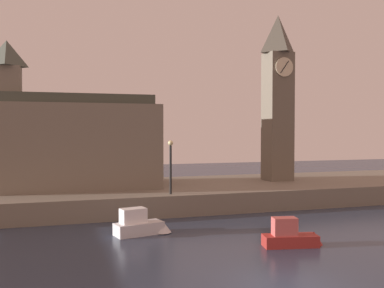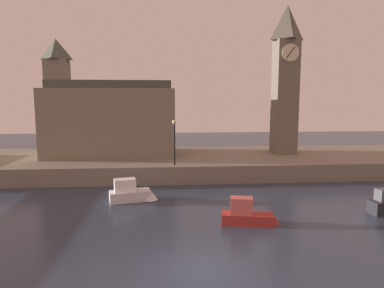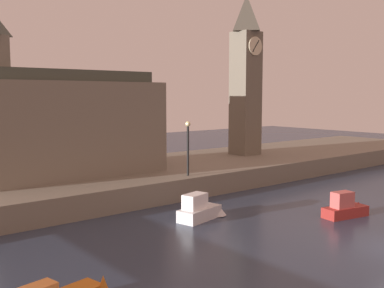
{
  "view_description": "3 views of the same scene",
  "coord_description": "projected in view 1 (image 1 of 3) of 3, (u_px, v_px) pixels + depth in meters",
  "views": [
    {
      "loc": [
        -8.6,
        -15.2,
        6.03
      ],
      "look_at": [
        1.36,
        16.47,
        4.95
      ],
      "focal_mm": 41.77,
      "sensor_mm": 36.0,
      "label": 1
    },
    {
      "loc": [
        -1.41,
        -12.49,
        6.78
      ],
      "look_at": [
        1.02,
        17.75,
        2.89
      ],
      "focal_mm": 31.11,
      "sensor_mm": 36.0,
      "label": 2
    },
    {
      "loc": [
        -20.45,
        -9.59,
        7.09
      ],
      "look_at": [
        1.14,
        16.77,
        3.43
      ],
      "focal_mm": 43.1,
      "sensor_mm": 36.0,
      "label": 3
    }
  ],
  "objects": [
    {
      "name": "ground_plane",
      "position": [
        286.0,
        285.0,
        17.27
      ],
      "size": [
        120.0,
        120.0,
        0.0
      ],
      "primitive_type": "plane",
      "color": "#2D384C"
    },
    {
      "name": "far_embankment",
      "position": [
        163.0,
        194.0,
        36.31
      ],
      "size": [
        70.0,
        12.0,
        1.5
      ],
      "primitive_type": "cube",
      "color": "slate",
      "rests_on": "ground"
    },
    {
      "name": "parliament_hall",
      "position": [
        72.0,
        141.0,
        35.15
      ],
      "size": [
        12.39,
        6.87,
        11.24
      ],
      "color": "slate",
      "rests_on": "far_embankment"
    },
    {
      "name": "boat_ferry_white",
      "position": [
        142.0,
        225.0,
        25.65
      ],
      "size": [
        3.49,
        1.78,
        1.54
      ],
      "color": "silver",
      "rests_on": "ground"
    },
    {
      "name": "streetlamp",
      "position": [
        171.0,
        160.0,
        31.25
      ],
      "size": [
        0.36,
        0.36,
        3.77
      ],
      "color": "black",
      "rests_on": "far_embankment"
    },
    {
      "name": "boat_dinghy_red",
      "position": [
        293.0,
        237.0,
        23.04
      ],
      "size": [
        3.42,
        1.55,
        1.54
      ],
      "color": "maroon",
      "rests_on": "ground"
    },
    {
      "name": "clock_tower",
      "position": [
        278.0,
        95.0,
        39.76
      ],
      "size": [
        2.41,
        2.45,
        14.68
      ],
      "color": "#6B6051",
      "rests_on": "far_embankment"
    }
  ]
}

